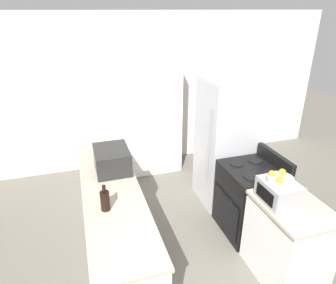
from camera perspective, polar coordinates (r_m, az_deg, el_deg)
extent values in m
cube|color=silver|center=(5.24, -5.36, 9.39)|extent=(7.00, 0.06, 2.60)
cube|color=silver|center=(3.58, -10.36, -14.56)|extent=(0.58, 2.52, 0.81)
cube|color=#B7A88E|center=(3.32, -10.95, -8.34)|extent=(0.60, 2.57, 0.04)
cube|color=silver|center=(3.47, 21.63, -17.59)|extent=(0.58, 0.75, 0.81)
cube|color=#B7A88E|center=(3.20, 22.89, -11.36)|extent=(0.60, 0.77, 0.04)
cube|color=white|center=(5.03, -3.56, 5.35)|extent=(0.97, 0.57, 2.02)
sphere|color=#B2B2B7|center=(4.75, -3.15, 4.21)|extent=(0.03, 0.03, 0.03)
sphere|color=#B2B2B7|center=(4.77, -2.21, 4.31)|extent=(0.03, 0.03, 0.03)
cube|color=black|center=(3.93, 15.21, -10.57)|extent=(0.64, 0.70, 0.88)
cube|color=black|center=(3.85, 10.77, -12.95)|extent=(0.02, 0.62, 0.49)
cube|color=black|center=(3.82, 19.74, -3.13)|extent=(0.06, 0.67, 0.16)
cylinder|color=black|center=(3.51, 15.64, -6.42)|extent=(0.17, 0.17, 0.01)
cylinder|color=black|center=(3.76, 12.95, -3.99)|extent=(0.17, 0.17, 0.01)
cylinder|color=black|center=(3.65, 19.06, -5.69)|extent=(0.17, 0.17, 0.01)
cylinder|color=black|center=(3.89, 16.23, -3.40)|extent=(0.17, 0.17, 0.01)
cube|color=#B7B7BC|center=(4.27, 11.05, -0.20)|extent=(0.69, 0.69, 1.80)
cylinder|color=gray|center=(3.92, 7.72, -0.74)|extent=(0.02, 0.02, 0.99)
cube|color=black|center=(3.54, -10.63, -3.29)|extent=(0.39, 0.50, 0.26)
cube|color=black|center=(3.53, -7.36, -3.15)|extent=(0.01, 0.31, 0.19)
cylinder|color=black|center=(2.90, -11.88, -10.92)|extent=(0.09, 0.09, 0.19)
cylinder|color=black|center=(2.83, -12.11, -8.72)|extent=(0.03, 0.03, 0.07)
cube|color=#939399|center=(3.14, 20.37, -8.88)|extent=(0.31, 0.37, 0.22)
cube|color=black|center=(3.05, 17.93, -9.51)|extent=(0.01, 0.26, 0.13)
cylinder|color=silver|center=(3.07, 20.61, -6.74)|extent=(0.25, 0.25, 0.05)
sphere|color=orange|center=(3.12, 20.94, -5.40)|extent=(0.07, 0.07, 0.07)
sphere|color=orange|center=(3.06, 19.22, -5.78)|extent=(0.07, 0.07, 0.07)
sphere|color=orange|center=(2.98, 20.49, -6.81)|extent=(0.07, 0.07, 0.07)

